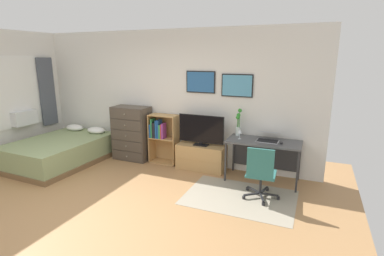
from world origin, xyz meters
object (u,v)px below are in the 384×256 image
(tv_stand, at_px, (201,157))
(television, at_px, (201,130))
(office_chair, at_px, (261,172))
(computer_mouse, at_px, (281,143))
(bed, at_px, (61,151))
(wine_glass, at_px, (240,132))
(bookshelf, at_px, (162,135))
(bamboo_vase, at_px, (238,124))
(laptop, at_px, (268,137))
(desk, at_px, (264,147))
(dresser, at_px, (132,133))

(tv_stand, relative_size, television, 1.04)
(office_chair, bearing_deg, computer_mouse, 70.78)
(bed, distance_m, wine_glass, 3.74)
(bed, bearing_deg, wine_glass, 11.79)
(bookshelf, xyz_separation_m, television, (0.90, -0.07, 0.20))
(bookshelf, xyz_separation_m, bamboo_vase, (1.60, 0.04, 0.37))
(bed, distance_m, laptop, 4.22)
(laptop, bearing_deg, television, -179.12)
(desk, distance_m, computer_mouse, 0.36)
(laptop, relative_size, computer_mouse, 3.92)
(bed, xyz_separation_m, office_chair, (4.14, -0.04, 0.20))
(dresser, distance_m, computer_mouse, 3.11)
(bookshelf, height_order, desk, bookshelf)
(television, xyz_separation_m, laptop, (1.27, -0.01, 0.01))
(tv_stand, height_order, office_chair, office_chair)
(television, distance_m, desk, 1.22)
(tv_stand, bearing_deg, bookshelf, 176.83)
(laptop, bearing_deg, computer_mouse, -26.48)
(television, relative_size, computer_mouse, 8.73)
(desk, bearing_deg, computer_mouse, -24.04)
(office_chair, bearing_deg, wine_glass, 123.28)
(bed, distance_m, dresser, 1.51)
(office_chair, relative_size, wine_glass, 4.78)
(television, bearing_deg, bamboo_vase, 9.18)
(tv_stand, xyz_separation_m, desk, (1.21, -0.02, 0.36))
(tv_stand, distance_m, desk, 1.26)
(television, bearing_deg, desk, 0.06)
(desk, xyz_separation_m, wine_glass, (-0.42, -0.12, 0.27))
(computer_mouse, relative_size, bamboo_vase, 0.21)
(bed, xyz_separation_m, dresser, (1.24, 0.79, 0.32))
(bookshelf, xyz_separation_m, desk, (2.11, -0.07, 0.02))
(bed, height_order, dresser, dresser)
(bookshelf, xyz_separation_m, laptop, (2.17, -0.08, 0.21))
(desk, height_order, laptop, laptop)
(dresser, relative_size, wine_glass, 6.37)
(television, bearing_deg, wine_glass, -8.48)
(computer_mouse, bearing_deg, bookshelf, 175.15)
(dresser, xyz_separation_m, laptop, (2.87, -0.02, 0.23))
(desk, xyz_separation_m, bamboo_vase, (-0.51, 0.11, 0.36))
(dresser, height_order, laptop, dresser)
(office_chair, bearing_deg, tv_stand, 144.12)
(dresser, distance_m, tv_stand, 1.63)
(bookshelf, bearing_deg, computer_mouse, -4.85)
(bookshelf, bearing_deg, television, -4.58)
(laptop, bearing_deg, wine_glass, -166.14)
(dresser, bearing_deg, bamboo_vase, 2.62)
(television, bearing_deg, bed, -164.55)
(tv_stand, height_order, desk, desk)
(television, xyz_separation_m, wine_glass, (0.78, -0.12, 0.08))
(bed, relative_size, office_chair, 2.38)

